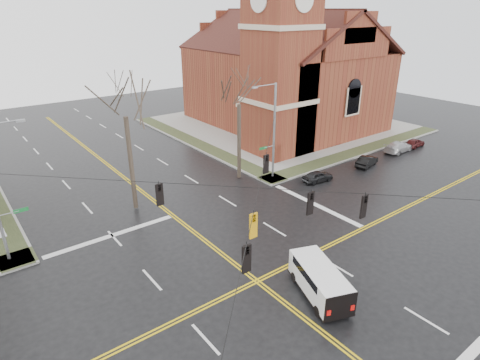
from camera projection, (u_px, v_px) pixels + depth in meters
ground at (257, 281)px, 24.27m from camera, size 120.00×120.00×0.00m
sidewalks at (257, 280)px, 24.24m from camera, size 80.00×80.00×0.17m
road_markings at (257, 281)px, 24.27m from camera, size 100.00×100.00×0.01m
church at (283, 64)px, 52.85m from camera, size 24.28×27.48×27.50m
signal_pole_ne at (273, 129)px, 37.03m from camera, size 2.75×0.22×9.00m
span_wires at (259, 188)px, 21.82m from camera, size 23.02×23.02×0.03m
traffic_signals at (266, 205)px, 21.63m from camera, size 8.21×8.26×1.30m
cargo_van at (318, 278)px, 22.85m from camera, size 3.39×5.06×1.80m
parked_car_a at (318, 176)px, 38.05m from camera, size 3.24×1.63×1.06m
parked_car_b at (367, 161)px, 41.76m from camera, size 3.56×1.92×1.11m
parked_car_c at (399, 147)px, 45.90m from camera, size 4.22×1.86×1.20m
parked_car_d at (415, 143)px, 47.53m from camera, size 3.19×1.42×1.07m
tree_nw_near at (125, 110)px, 29.74m from camera, size 4.00×4.00×11.41m
tree_ne at (239, 99)px, 35.94m from camera, size 4.00×4.00×10.61m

